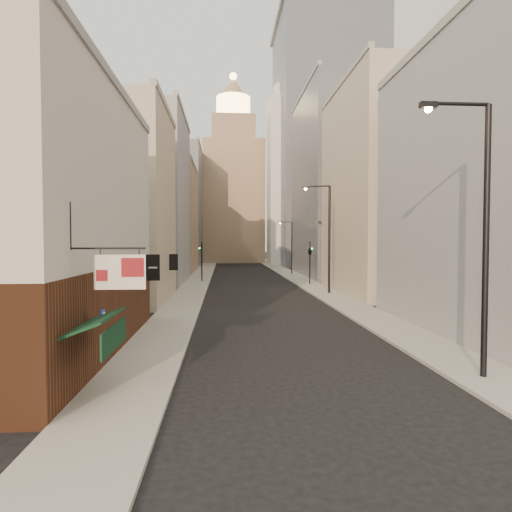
{
  "coord_description": "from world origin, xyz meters",
  "views": [
    {
      "loc": [
        -3.22,
        -10.71,
        5.15
      ],
      "look_at": [
        -0.99,
        19.26,
        4.05
      ],
      "focal_mm": 30.0,
      "sensor_mm": 36.0,
      "label": 1
    }
  ],
  "objects_px": {
    "white_tower": "(288,176)",
    "streetlamp_far": "(290,244)",
    "traffic_light_left": "(202,255)",
    "traffic_light_right": "(310,251)",
    "streetlamp_mid": "(327,232)",
    "clock_tower": "(233,188)",
    "streetlamp_near": "(479,223)"
  },
  "relations": [
    {
      "from": "white_tower",
      "to": "streetlamp_far",
      "type": "xyz_separation_m",
      "value": [
        -3.32,
        -25.22,
        -14.06
      ]
    },
    {
      "from": "traffic_light_left",
      "to": "traffic_light_right",
      "type": "height_order",
      "value": "same"
    },
    {
      "from": "traffic_light_right",
      "to": "traffic_light_left",
      "type": "bearing_deg",
      "value": -5.97
    },
    {
      "from": "white_tower",
      "to": "traffic_light_left",
      "type": "height_order",
      "value": "white_tower"
    },
    {
      "from": "white_tower",
      "to": "streetlamp_mid",
      "type": "xyz_separation_m",
      "value": [
        -3.5,
        -48.59,
        -12.68
      ]
    },
    {
      "from": "clock_tower",
      "to": "streetlamp_far",
      "type": "height_order",
      "value": "clock_tower"
    },
    {
      "from": "white_tower",
      "to": "traffic_light_right",
      "type": "relative_size",
      "value": 8.3
    },
    {
      "from": "streetlamp_near",
      "to": "traffic_light_left",
      "type": "relative_size",
      "value": 2.02
    },
    {
      "from": "traffic_light_left",
      "to": "clock_tower",
      "type": "bearing_deg",
      "value": -72.37
    },
    {
      "from": "white_tower",
      "to": "traffic_light_left",
      "type": "relative_size",
      "value": 8.3
    },
    {
      "from": "streetlamp_mid",
      "to": "traffic_light_right",
      "type": "xyz_separation_m",
      "value": [
        0.1,
        8.4,
        -2.01
      ]
    },
    {
      "from": "white_tower",
      "to": "streetlamp_far",
      "type": "distance_m",
      "value": 29.06
    },
    {
      "from": "clock_tower",
      "to": "streetlamp_mid",
      "type": "xyz_separation_m",
      "value": [
        7.5,
        -62.59,
        -11.7
      ]
    },
    {
      "from": "clock_tower",
      "to": "traffic_light_right",
      "type": "distance_m",
      "value": 56.42
    },
    {
      "from": "traffic_light_right",
      "to": "streetlamp_far",
      "type": "bearing_deg",
      "value": -78.1
    },
    {
      "from": "clock_tower",
      "to": "traffic_light_right",
      "type": "bearing_deg",
      "value": -82.01
    },
    {
      "from": "streetlamp_mid",
      "to": "streetlamp_far",
      "type": "bearing_deg",
      "value": 109.64
    },
    {
      "from": "clock_tower",
      "to": "streetlamp_mid",
      "type": "height_order",
      "value": "clock_tower"
    },
    {
      "from": "streetlamp_mid",
      "to": "traffic_light_left",
      "type": "distance_m",
      "value": 17.86
    },
    {
      "from": "streetlamp_far",
      "to": "traffic_light_right",
      "type": "distance_m",
      "value": 14.99
    },
    {
      "from": "white_tower",
      "to": "streetlamp_mid",
      "type": "bearing_deg",
      "value": -94.11
    },
    {
      "from": "traffic_light_left",
      "to": "white_tower",
      "type": "bearing_deg",
      "value": -90.59
    },
    {
      "from": "white_tower",
      "to": "traffic_light_left",
      "type": "bearing_deg",
      "value": -113.89
    },
    {
      "from": "clock_tower",
      "to": "traffic_light_left",
      "type": "relative_size",
      "value": 8.98
    },
    {
      "from": "traffic_light_right",
      "to": "streetlamp_near",
      "type": "bearing_deg",
      "value": 101.18
    },
    {
      "from": "clock_tower",
      "to": "streetlamp_near",
      "type": "xyz_separation_m",
      "value": [
        7.02,
        -87.83,
        -11.86
      ]
    },
    {
      "from": "clock_tower",
      "to": "streetlamp_mid",
      "type": "distance_m",
      "value": 64.12
    },
    {
      "from": "streetlamp_near",
      "to": "streetlamp_far",
      "type": "distance_m",
      "value": 48.63
    },
    {
      "from": "white_tower",
      "to": "streetlamp_near",
      "type": "height_order",
      "value": "white_tower"
    },
    {
      "from": "streetlamp_near",
      "to": "streetlamp_mid",
      "type": "distance_m",
      "value": 25.24
    },
    {
      "from": "streetlamp_far",
      "to": "streetlamp_near",
      "type": "bearing_deg",
      "value": -90.47
    },
    {
      "from": "clock_tower",
      "to": "streetlamp_mid",
      "type": "relative_size",
      "value": 4.32
    }
  ]
}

